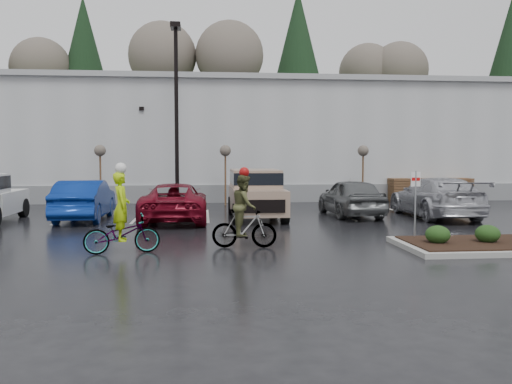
{
  "coord_description": "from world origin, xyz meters",
  "views": [
    {
      "loc": [
        -2.69,
        -15.79,
        2.71
      ],
      "look_at": [
        -0.72,
        4.31,
        1.3
      ],
      "focal_mm": 38.0,
      "sensor_mm": 36.0,
      "label": 1
    }
  ],
  "objects": [
    {
      "name": "shrub_b",
      "position": [
        5.5,
        -1.0,
        0.41
      ],
      "size": [
        0.7,
        0.7,
        0.52
      ],
      "primitive_type": "ellipsoid",
      "color": "black",
      "rests_on": "curb_island"
    },
    {
      "name": "wooded_ridge",
      "position": [
        0.0,
        45.0,
        3.0
      ],
      "size": [
        80.0,
        25.0,
        6.0
      ],
      "primitive_type": "cube",
      "color": "#1E3717",
      "rests_on": "ground"
    },
    {
      "name": "car_grey",
      "position": [
        3.77,
        7.35,
        0.83
      ],
      "size": [
        2.17,
        4.95,
        1.66
      ],
      "primitive_type": "imported",
      "rotation": [
        0.0,
        0.0,
        3.19
      ],
      "color": "#5A5D5E",
      "rests_on": "ground"
    },
    {
      "name": "warehouse",
      "position": [
        0.0,
        21.99,
        3.65
      ],
      "size": [
        60.5,
        15.5,
        7.2
      ],
      "color": "#ABAEB0",
      "rests_on": "ground"
    },
    {
      "name": "shrub_a",
      "position": [
        4.0,
        -1.0,
        0.41
      ],
      "size": [
        0.7,
        0.7,
        0.52
      ],
      "primitive_type": "ellipsoid",
      "color": "black",
      "rests_on": "curb_island"
    },
    {
      "name": "pallet_stack_a",
      "position": [
        8.5,
        14.0,
        0.68
      ],
      "size": [
        1.2,
        1.2,
        1.35
      ],
      "primitive_type": "cube",
      "color": "#492B1D",
      "rests_on": "ground"
    },
    {
      "name": "pallet_stack_b",
      "position": [
        10.2,
        14.0,
        0.68
      ],
      "size": [
        1.2,
        1.2,
        1.35
      ],
      "primitive_type": "cube",
      "color": "#492B1D",
      "rests_on": "ground"
    },
    {
      "name": "cyclist_olive",
      "position": [
        -1.51,
        -0.27,
        0.85
      ],
      "size": [
        1.84,
        0.9,
        2.34
      ],
      "rotation": [
        0.0,
        0.0,
        1.48
      ],
      "color": "#3F3F44",
      "rests_on": "ground"
    },
    {
      "name": "sapling_mid",
      "position": [
        -1.5,
        13.0,
        2.73
      ],
      "size": [
        0.6,
        0.6,
        3.2
      ],
      "color": "#492B1D",
      "rests_on": "ground"
    },
    {
      "name": "car_red",
      "position": [
        -3.85,
        6.25,
        0.77
      ],
      "size": [
        2.56,
        5.55,
        1.54
      ],
      "primitive_type": "imported",
      "rotation": [
        0.0,
        0.0,
        3.14
      ],
      "color": "maroon",
      "rests_on": "ground"
    },
    {
      "name": "sapling_west",
      "position": [
        -8.0,
        13.0,
        2.73
      ],
      "size": [
        0.6,
        0.6,
        3.2
      ],
      "color": "#492B1D",
      "rests_on": "ground"
    },
    {
      "name": "car_far_silver",
      "position": [
        7.28,
        6.55,
        0.86
      ],
      "size": [
        2.48,
        5.96,
        1.72
      ],
      "primitive_type": "imported",
      "rotation": [
        0.0,
        0.0,
        3.13
      ],
      "color": "#B6B7BF",
      "rests_on": "ground"
    },
    {
      "name": "cyclist_hivis",
      "position": [
        -4.91,
        -0.84,
        0.76
      ],
      "size": [
        2.14,
        1.07,
        2.48
      ],
      "rotation": [
        0.0,
        0.0,
        1.75
      ],
      "color": "#3F3F44",
      "rests_on": "ground"
    },
    {
      "name": "suv_tan",
      "position": [
        -0.45,
        6.89,
        1.03
      ],
      "size": [
        2.2,
        5.1,
        2.06
      ],
      "primitive_type": null,
      "color": "gray",
      "rests_on": "ground"
    },
    {
      "name": "car_blue",
      "position": [
        -7.56,
        7.03,
        0.83
      ],
      "size": [
        1.77,
        5.02,
        1.65
      ],
      "primitive_type": "imported",
      "rotation": [
        0.0,
        0.0,
        3.15
      ],
      "color": "navy",
      "rests_on": "ground"
    },
    {
      "name": "sapling_east",
      "position": [
        6.0,
        13.0,
        2.73
      ],
      "size": [
        0.6,
        0.6,
        3.2
      ],
      "color": "#492B1D",
      "rests_on": "ground"
    },
    {
      "name": "pallet_stack_c",
      "position": [
        12.0,
        14.0,
        0.68
      ],
      "size": [
        1.2,
        1.2,
        1.35
      ],
      "primitive_type": "cube",
      "color": "#492B1D",
      "rests_on": "ground"
    },
    {
      "name": "fire_lane_sign",
      "position": [
        3.8,
        0.2,
        1.41
      ],
      "size": [
        0.3,
        0.05,
        2.2
      ],
      "color": "gray",
      "rests_on": "ground"
    },
    {
      "name": "ground",
      "position": [
        0.0,
        0.0,
        0.0
      ],
      "size": [
        120.0,
        120.0,
        0.0
      ],
      "primitive_type": "plane",
      "color": "black",
      "rests_on": "ground"
    },
    {
      "name": "lamppost",
      "position": [
        -4.0,
        12.0,
        5.69
      ],
      "size": [
        0.5,
        1.0,
        9.22
      ],
      "color": "black",
      "rests_on": "ground"
    }
  ]
}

